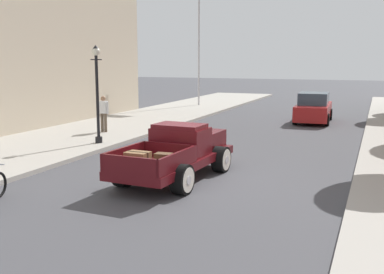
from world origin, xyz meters
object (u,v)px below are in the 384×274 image
at_px(car_background_red, 313,109).
at_px(street_lamp_near, 97,87).
at_px(hotrod_truck_maroon, 179,152).
at_px(flagpole, 202,26).
at_px(pedestrian_sidewalk_left, 104,112).

bearing_deg(car_background_red, street_lamp_near, -123.33).
relative_size(hotrod_truck_maroon, car_background_red, 1.15).
distance_m(car_background_red, street_lamp_near, 12.82).
xyz_separation_m(street_lamp_near, flagpole, (-1.72, 16.14, 3.39)).
height_order(pedestrian_sidewalk_left, street_lamp_near, street_lamp_near).
bearing_deg(street_lamp_near, pedestrian_sidewalk_left, 118.36).
height_order(car_background_red, pedestrian_sidewalk_left, pedestrian_sidewalk_left).
xyz_separation_m(hotrod_truck_maroon, street_lamp_near, (-4.94, 3.29, 1.63)).
bearing_deg(street_lamp_near, hotrod_truck_maroon, -33.71).
distance_m(car_background_red, pedestrian_sidewalk_left, 11.64).
bearing_deg(car_background_red, hotrod_truck_maroon, -98.37).
bearing_deg(street_lamp_near, flagpole, 96.08).
bearing_deg(flagpole, pedestrian_sidewalk_left, -88.46).
distance_m(hotrod_truck_maroon, street_lamp_near, 6.16).
height_order(car_background_red, flagpole, flagpole).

